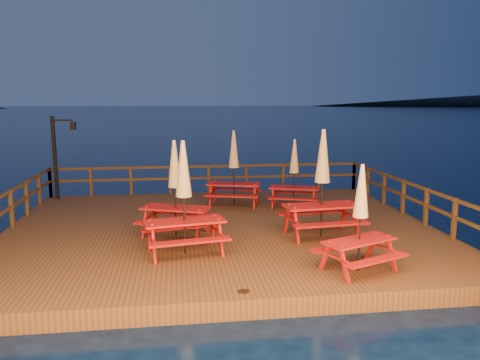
{
  "coord_description": "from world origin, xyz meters",
  "views": [
    {
      "loc": [
        -1.2,
        -12.89,
        4.01
      ],
      "look_at": [
        0.64,
        0.6,
        1.63
      ],
      "focal_mm": 35.0,
      "sensor_mm": 36.0,
      "label": 1
    }
  ],
  "objects": [
    {
      "name": "picnic_table_2",
      "position": [
        -1.05,
        -2.22,
        1.79
      ],
      "size": [
        2.12,
        1.85,
        2.67
      ],
      "rotation": [
        0.0,
        0.0,
        0.18
      ],
      "color": "maroon",
      "rests_on": "deck"
    },
    {
      "name": "deck_piles",
      "position": [
        0.0,
        0.0,
        -0.3
      ],
      "size": [
        11.44,
        9.44,
        1.4
      ],
      "color": "#362611",
      "rests_on": "ground"
    },
    {
      "name": "picnic_table_3",
      "position": [
        -1.26,
        -0.68,
        1.72
      ],
      "size": [
        2.19,
        2.01,
        2.55
      ],
      "rotation": [
        0.0,
        0.0,
        -0.37
      ],
      "color": "maroon",
      "rests_on": "deck"
    },
    {
      "name": "picnic_table_5",
      "position": [
        2.57,
        -3.85,
        1.59
      ],
      "size": [
        1.98,
        1.82,
        2.29
      ],
      "rotation": [
        0.0,
        0.0,
        0.39
      ],
      "color": "maroon",
      "rests_on": "deck"
    },
    {
      "name": "ground",
      "position": [
        0.0,
        0.0,
        0.0
      ],
      "size": [
        500.0,
        500.0,
        0.0
      ],
      "primitive_type": "plane",
      "color": "black",
      "rests_on": "ground"
    },
    {
      "name": "deck",
      "position": [
        0.0,
        0.0,
        0.2
      ],
      "size": [
        12.0,
        10.0,
        0.4
      ],
      "primitive_type": "cube",
      "color": "#452C16",
      "rests_on": "ground"
    },
    {
      "name": "picnic_table_1",
      "position": [
        2.66,
        2.08,
        1.59
      ],
      "size": [
        1.93,
        1.75,
        2.29
      ],
      "rotation": [
        0.0,
        0.0,
        -0.31
      ],
      "color": "maroon",
      "rests_on": "deck"
    },
    {
      "name": "picnic_table_4",
      "position": [
        0.71,
        2.63,
        1.73
      ],
      "size": [
        2.12,
        1.9,
        2.56
      ],
      "rotation": [
        0.0,
        0.0,
        -0.27
      ],
      "color": "maroon",
      "rests_on": "deck"
    },
    {
      "name": "picnic_table_0",
      "position": [
        2.55,
        -1.29,
        1.87
      ],
      "size": [
        2.13,
        1.81,
        2.84
      ],
      "rotation": [
        0.0,
        0.0,
        0.09
      ],
      "color": "maroon",
      "rests_on": "deck"
    },
    {
      "name": "railing",
      "position": [
        0.0,
        1.78,
        1.16
      ],
      "size": [
        11.8,
        9.75,
        1.1
      ],
      "color": "#362611",
      "rests_on": "deck"
    },
    {
      "name": "lamp_post",
      "position": [
        -5.39,
        4.55,
        2.2
      ],
      "size": [
        0.85,
        0.18,
        3.0
      ],
      "color": "black",
      "rests_on": "deck"
    }
  ]
}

